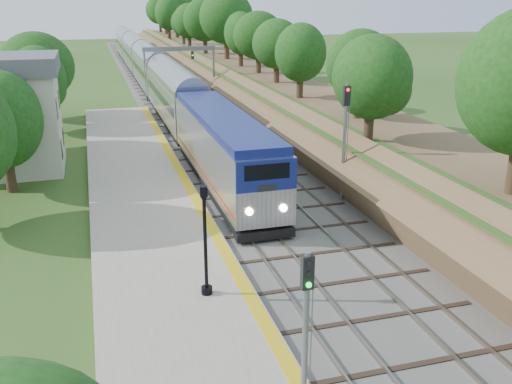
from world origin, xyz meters
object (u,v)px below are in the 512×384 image
object	(u,v)px
signal_platform	(306,324)
signal_farside	(345,131)
lamppost_far	(205,247)
signal_gantry	(179,59)
train	(151,72)

from	to	relation	value
signal_platform	signal_farside	xyz separation A→B (m)	(9.10, 17.54, 0.69)
lamppost_far	signal_gantry	bearing A→B (deg)	82.17
lamppost_far	signal_farside	distance (m)	13.98
train	lamppost_far	world-z (taller)	lamppost_far
signal_farside	train	bearing A→B (deg)	97.71
signal_gantry	signal_farside	bearing A→B (deg)	-84.30
train	signal_platform	bearing A→B (deg)	-92.62
signal_gantry	lamppost_far	size ratio (longest dim) A/B	1.83
train	signal_platform	xyz separation A→B (m)	(-2.90, -63.31, 1.34)
lamppost_far	signal_farside	size ratio (longest dim) A/B	0.66
signal_gantry	train	size ratio (longest dim) A/B	0.08
signal_gantry	train	xyz separation A→B (m)	(-2.47, 8.41, -2.48)
signal_farside	lamppost_far	bearing A→B (deg)	-137.19
train	signal_farside	xyz separation A→B (m)	(6.20, -45.77, 2.02)
train	signal_platform	distance (m)	63.39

